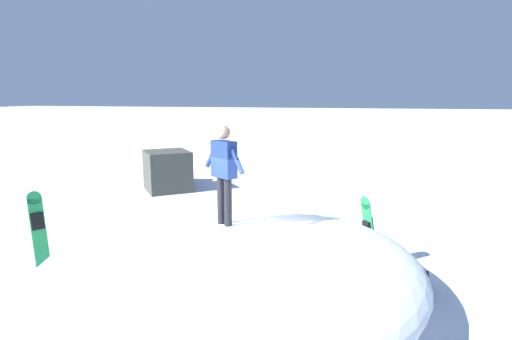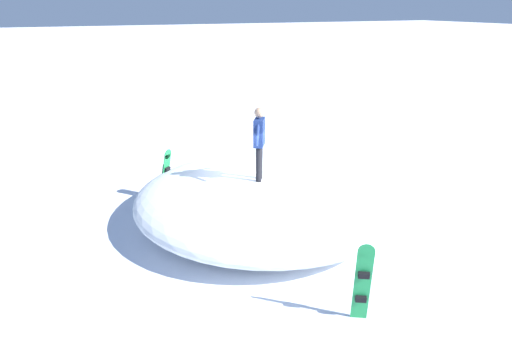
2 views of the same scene
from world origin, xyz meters
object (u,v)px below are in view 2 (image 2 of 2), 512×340
snowboarder_standing (259,139)px  snowboard_secondary_upright (363,282)px  snowboard_primary_upright (166,174)px  backpack_near (190,178)px

snowboarder_standing → snowboard_secondary_upright: size_ratio=1.10×
snowboarder_standing → snowboard_secondary_upright: 4.36m
snowboarder_standing → snowboard_primary_upright: (2.55, 1.73, -1.51)m
backpack_near → snowboarder_standing: bearing=-167.3°
snowboarder_standing → backpack_near: bearing=12.7°
snowboarder_standing → snowboard_primary_upright: 3.43m
snowboard_secondary_upright → backpack_near: (7.61, 0.86, -0.65)m
snowboard_secondary_upright → backpack_near: snowboard_secondary_upright is taller
snowboarder_standing → snowboard_secondary_upright: (-4.10, -0.07, -1.47)m
snowboarder_standing → snowboard_primary_upright: snowboarder_standing is taller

